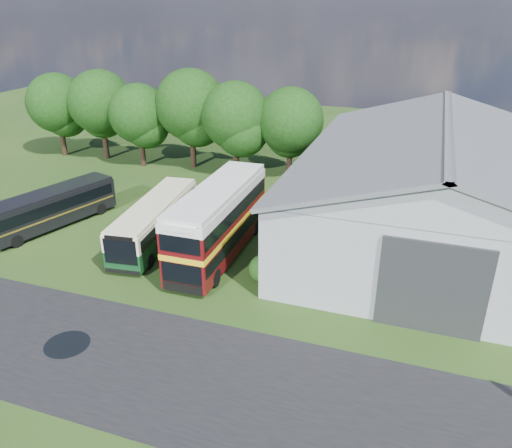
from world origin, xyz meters
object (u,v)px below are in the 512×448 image
at_px(bus_maroon_double, 219,222).
at_px(bus_dark_single, 51,208).
at_px(storage_shed, 440,180).
at_px(bus_green_single, 155,220).

distance_m(bus_maroon_double, bus_dark_single, 13.45).
distance_m(storage_shed, bus_maroon_double, 15.38).
bearing_deg(bus_maroon_double, storage_shed, 30.01).
bearing_deg(bus_green_single, bus_dark_single, 175.76).
relative_size(bus_green_single, bus_dark_single, 1.05).
relative_size(storage_shed, bus_dark_single, 2.43).
bearing_deg(bus_maroon_double, bus_dark_single, 178.67).
distance_m(storage_shed, bus_dark_single, 27.77).
xyz_separation_m(bus_green_single, bus_dark_single, (-8.46, -0.36, -0.08)).
bearing_deg(bus_dark_single, bus_maroon_double, 16.06).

